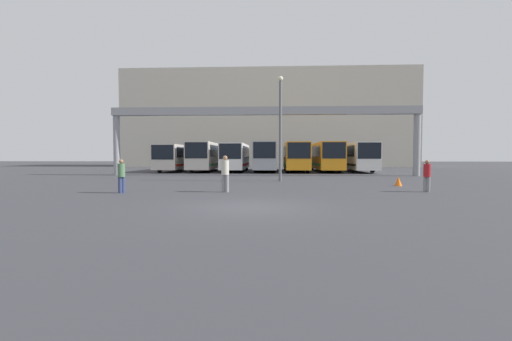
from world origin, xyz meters
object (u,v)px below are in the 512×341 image
lamp_post (280,124)px  bus_slot_5 (325,155)px  pedestrian_near_center (121,175)px  bus_slot_6 (355,155)px  bus_slot_0 (177,156)px  bus_slot_4 (296,155)px  bus_slot_1 (207,155)px  bus_slot_2 (236,156)px  traffic_cone (398,181)px  pedestrian_far_center (225,173)px  pedestrian_near_right (427,175)px  bus_slot_3 (266,155)px

lamp_post → bus_slot_5: bearing=70.8°
pedestrian_near_center → bus_slot_6: bearing=-176.7°
lamp_post → bus_slot_6: bearing=60.8°
bus_slot_0 → bus_slot_4: size_ratio=1.00×
bus_slot_1 → bus_slot_6: (17.22, 0.07, -0.04)m
bus_slot_2 → bus_slot_6: 13.81m
traffic_cone → pedestrian_far_center: bearing=-158.3°
bus_slot_2 → bus_slot_5: bus_slot_5 is taller
pedestrian_near_center → lamp_post: (7.83, 8.04, 3.17)m
bus_slot_5 → traffic_cone: 19.42m
bus_slot_4 → pedestrian_near_right: (5.03, -22.07, -1.02)m
bus_slot_6 → bus_slot_0: bearing=-177.8°
bus_slot_2 → pedestrian_near_right: (11.92, -22.02, -0.96)m
bus_slot_6 → pedestrian_near_right: 22.98m
traffic_cone → pedestrian_near_center: bearing=-162.8°
bus_slot_0 → bus_slot_4: bus_slot_4 is taller
bus_slot_6 → pedestrian_near_center: bearing=-124.9°
pedestrian_near_center → pedestrian_near_right: bearing=132.8°
bus_slot_1 → bus_slot_5: bus_slot_1 is taller
pedestrian_near_center → bus_slot_3: bearing=-156.8°
bus_slot_3 → bus_slot_5: (6.89, -0.17, -0.02)m
pedestrian_far_center → traffic_cone: size_ratio=3.21×
bus_slot_4 → traffic_cone: size_ratio=18.71×
bus_slot_0 → pedestrian_far_center: 24.29m
bus_slot_2 → pedestrian_far_center: (1.92, -22.55, -0.85)m
bus_slot_3 → pedestrian_near_right: bearing=-69.7°
bus_slot_1 → pedestrian_near_right: bearing=-56.0°
bus_slot_4 → pedestrian_near_right: bus_slot_4 is taller
traffic_cone → pedestrian_near_right: bearing=-87.3°
bus_slot_3 → bus_slot_5: size_ratio=1.03×
bus_slot_1 → bus_slot_3: (6.89, 0.05, 0.01)m
bus_slot_0 → bus_slot_5: bearing=2.0°
bus_slot_5 → bus_slot_6: bearing=3.1°
pedestrian_near_center → traffic_cone: 15.49m
bus_slot_4 → bus_slot_6: (6.89, 0.82, -0.02)m
bus_slot_4 → bus_slot_6: 6.94m
bus_slot_1 → pedestrian_far_center: 23.97m
bus_slot_2 → bus_slot_5: size_ratio=0.88×
bus_slot_6 → pedestrian_far_center: bus_slot_6 is taller
bus_slot_6 → traffic_cone: size_ratio=21.61×
bus_slot_3 → pedestrian_near_center: (-6.47, -24.05, -1.03)m
pedestrian_far_center → pedestrian_near_center: 4.99m
bus_slot_5 → pedestrian_far_center: size_ratio=6.54×
traffic_cone → bus_slot_6: bearing=84.1°
bus_slot_5 → lamp_post: bearing=-109.2°
bus_slot_2 → lamp_post: 16.06m
bus_slot_2 → bus_slot_6: size_ratio=0.86×
bus_slot_0 → traffic_cone: 26.45m
bus_slot_0 → bus_slot_3: size_ratio=0.87×
bus_slot_5 → pedestrian_near_center: 27.39m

